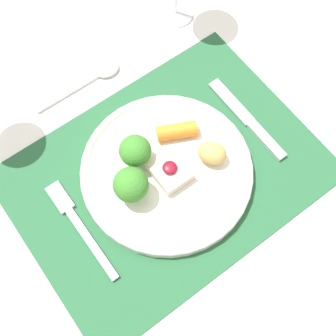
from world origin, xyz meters
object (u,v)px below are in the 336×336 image
(dinner_plate, at_px, (166,169))
(spoon, at_px, (96,75))
(fork, at_px, (77,223))
(knife, at_px, (252,124))

(dinner_plate, xyz_separation_m, spoon, (0.01, 0.22, -0.01))
(dinner_plate, bearing_deg, fork, 175.55)
(dinner_plate, bearing_deg, knife, -4.93)
(dinner_plate, xyz_separation_m, fork, (-0.16, 0.01, -0.01))
(dinner_plate, height_order, spoon, dinner_plate)
(dinner_plate, relative_size, spoon, 1.63)
(fork, height_order, knife, knife)
(dinner_plate, xyz_separation_m, knife, (0.17, -0.01, -0.01))
(fork, xyz_separation_m, spoon, (0.17, 0.21, -0.00))
(dinner_plate, relative_size, knife, 1.50)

